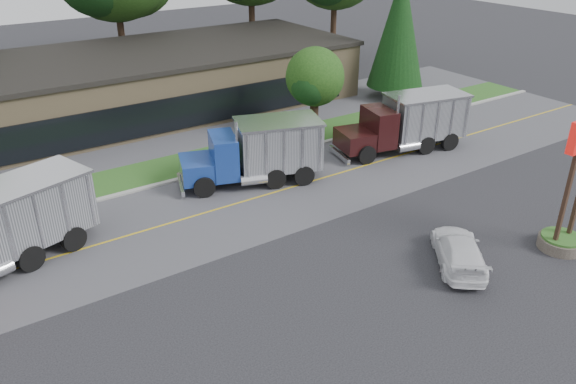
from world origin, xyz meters
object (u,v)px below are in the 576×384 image
dump_truck_blue (259,150)px  rally_car (459,251)px  bilo_sign (570,207)px  dump_truck_maroon (409,121)px

dump_truck_blue → rally_car: (2.62, -11.50, -1.17)m
rally_car → bilo_sign: bearing=-161.5°
bilo_sign → dump_truck_maroon: (2.64, 12.08, -0.22)m
bilo_sign → dump_truck_blue: (-7.30, 13.17, -0.22)m
dump_truck_maroon → rally_car: bearing=67.2°
bilo_sign → dump_truck_blue: bearing=119.0°
dump_truck_maroon → rally_car: size_ratio=1.93×
dump_truck_blue → rally_car: size_ratio=1.81×
dump_truck_blue → rally_car: bearing=121.2°
bilo_sign → rally_car: size_ratio=1.36×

